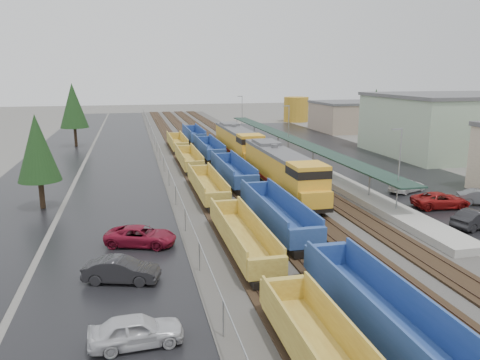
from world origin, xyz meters
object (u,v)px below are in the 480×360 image
at_px(parked_car_west_a, 136,331).
at_px(locomotive_trail, 238,143).
at_px(parked_car_west_c, 141,236).
at_px(parked_car_east_b, 441,200).
at_px(well_string_yellow, 221,207).
at_px(storage_tank, 296,109).
at_px(well_string_blue, 250,189).
at_px(parked_car_east_c, 407,186).
at_px(locomotive_lead, 282,171).
at_px(parked_car_east_a, 476,219).
at_px(parked_car_west_b, 121,270).

bearing_deg(parked_car_west_a, locomotive_trail, -21.59).
relative_size(parked_car_west_c, parked_car_east_b, 0.97).
relative_size(well_string_yellow, storage_tank, 14.35).
bearing_deg(well_string_blue, parked_car_east_c, -0.80).
bearing_deg(parked_car_east_b, well_string_yellow, 92.15).
height_order(storage_tank, parked_car_east_c, storage_tank).
height_order(well_string_blue, parked_car_east_b, well_string_blue).
distance_m(locomotive_trail, parked_car_west_a, 49.35).
distance_m(well_string_yellow, parked_car_east_c, 22.10).
bearing_deg(parked_car_west_a, locomotive_lead, -34.35).
bearing_deg(storage_tank, parked_car_east_b, -100.06).
height_order(locomotive_lead, well_string_yellow, locomotive_lead).
distance_m(locomotive_lead, locomotive_trail, 21.00).
distance_m(locomotive_trail, parked_car_east_c, 27.03).
bearing_deg(parked_car_west_c, locomotive_lead, -32.14).
height_order(locomotive_lead, storage_tank, storage_tank).
bearing_deg(locomotive_lead, parked_car_east_a, -49.81).
relative_size(locomotive_lead, parked_car_west_c, 4.03).
relative_size(parked_car_east_a, parked_car_east_b, 0.88).
bearing_deg(well_string_blue, locomotive_trail, 80.17).
bearing_deg(well_string_yellow, parked_car_west_a, -112.54).
distance_m(parked_car_west_a, parked_car_west_b, 7.35).
height_order(locomotive_trail, parked_car_east_b, locomotive_trail).
xyz_separation_m(parked_car_west_c, parked_car_east_b, (28.22, 3.68, 0.02)).
bearing_deg(parked_car_east_c, locomotive_lead, 56.77).
distance_m(storage_tank, parked_car_east_a, 87.81).
xyz_separation_m(parked_car_east_a, parked_car_east_c, (1.27, 12.16, -0.09)).
bearing_deg(parked_car_west_a, parked_car_east_c, -54.31).
xyz_separation_m(locomotive_lead, locomotive_trail, (0.00, 21.00, 0.00)).
bearing_deg(parked_car_west_b, locomotive_lead, -25.10).
xyz_separation_m(locomotive_trail, well_string_yellow, (-8.00, -28.37, -1.42)).
xyz_separation_m(well_string_yellow, parked_car_east_a, (20.25, -7.12, -0.33)).
relative_size(locomotive_lead, storage_tank, 3.28).
xyz_separation_m(parked_car_west_a, parked_car_east_b, (28.76, 17.11, -0.01)).
bearing_deg(parked_car_east_b, parked_car_east_a, 177.11).
distance_m(storage_tank, parked_car_west_c, 94.45).
relative_size(locomotive_lead, parked_car_east_a, 4.45).
xyz_separation_m(storage_tank, parked_car_east_c, (-13.92, -74.29, -2.53)).
height_order(parked_car_west_c, parked_car_east_c, parked_car_west_c).
xyz_separation_m(locomotive_lead, well_string_blue, (-4.00, -2.09, -1.33)).
bearing_deg(locomotive_lead, parked_car_east_b, -33.45).
height_order(well_string_yellow, parked_car_east_a, well_string_yellow).
bearing_deg(parked_car_east_c, parked_car_west_b, 94.91).
distance_m(locomotive_lead, parked_car_east_c, 13.84).
xyz_separation_m(well_string_blue, parked_car_east_b, (17.12, -6.58, -0.45)).
bearing_deg(well_string_blue, parked_car_west_b, -127.18).
xyz_separation_m(locomotive_lead, parked_car_east_b, (13.12, -8.67, -1.78)).
distance_m(locomotive_trail, storage_tank, 57.87).
xyz_separation_m(well_string_yellow, parked_car_west_b, (-8.42, -11.10, -0.35)).
relative_size(well_string_blue, parked_car_west_b, 21.85).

